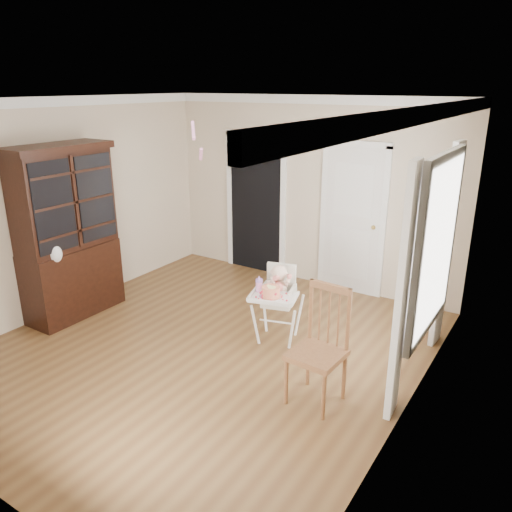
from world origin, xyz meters
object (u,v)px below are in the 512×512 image
Objects in this scene: high_chair at (278,295)px; dining_chair at (319,350)px; sippy_cup at (259,285)px; china_cabinet at (67,233)px; cake at (271,292)px.

dining_chair is (0.91, -0.80, -0.04)m from high_chair.
china_cabinet reaches higher than sippy_cup.
high_chair reaches higher than cake.
dining_chair reaches higher than high_chair.
dining_chair is at bearing -57.63° from high_chair.
high_chair is 0.81× the size of dining_chair.
sippy_cup is 0.09× the size of china_cabinet.
sippy_cup is at bearing 152.41° from dining_chair.
cake is 0.12× the size of china_cabinet.
dining_chair is (1.06, -0.64, -0.19)m from sippy_cup.
dining_chair reaches higher than sippy_cup.
sippy_cup is at bearing -148.74° from high_chair.
dining_chair is at bearing -33.99° from cake.
china_cabinet is (-2.61, -0.58, 0.39)m from cake.
china_cabinet is 1.93× the size of dining_chair.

